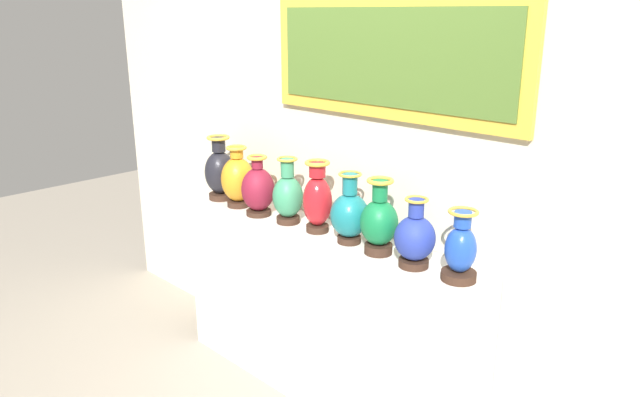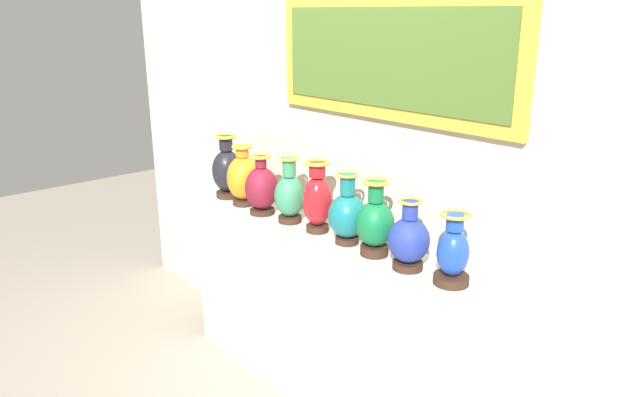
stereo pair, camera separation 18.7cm
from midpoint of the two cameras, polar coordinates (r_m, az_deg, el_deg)
ground_plane at (r=3.52m, az=1.60°, el=-17.79°), size 10.29×10.29×0.00m
display_shelf at (r=3.27m, az=1.67°, el=-10.95°), size 1.86×0.34×0.95m
back_wall at (r=3.08m, az=4.98°, el=6.95°), size 4.29×0.14×2.93m
vase_onyx at (r=3.61m, az=-7.36°, el=2.69°), size 0.18×0.18×0.38m
vase_amber at (r=3.46m, az=-5.79°, el=1.97°), size 0.19×0.19×0.35m
vase_burgundy at (r=3.29m, az=-3.97°, el=0.98°), size 0.18×0.18×0.33m
vase_jade at (r=3.15m, az=-1.22°, el=0.31°), size 0.16×0.16×0.35m
vase_crimson at (r=3.01m, az=1.52°, el=-0.07°), size 0.15×0.15×0.37m
vase_teal at (r=2.87m, az=4.49°, el=-1.54°), size 0.19×0.19×0.35m
vase_emerald at (r=2.74m, az=7.21°, el=-2.35°), size 0.18×0.18×0.36m
vase_cobalt at (r=2.62m, az=10.48°, el=-3.94°), size 0.18×0.18×0.32m
vase_sapphire at (r=2.52m, az=14.62°, el=-5.13°), size 0.15×0.15×0.31m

